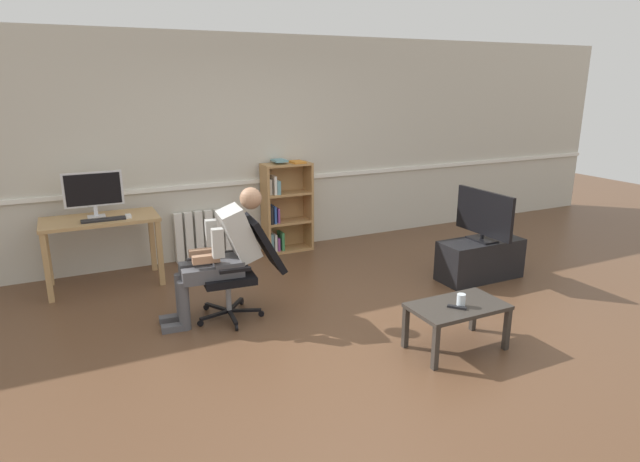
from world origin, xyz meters
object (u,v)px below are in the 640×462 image
Objects in this scene: person_seated at (223,252)px; imac_monitor at (93,191)px; computer_mouse at (128,216)px; coffee_table at (457,311)px; bookshelf at (284,208)px; tv_screen at (484,215)px; tv_stand at (480,259)px; drinking_glass at (461,300)px; computer_desk at (101,229)px; spare_remote at (457,307)px; keyboard at (103,220)px; radiator at (204,235)px; office_chair at (244,263)px.

imac_monitor is at bearing -142.35° from person_seated.
coffee_table is at bearing -50.50° from computer_mouse.
tv_screen is (1.58, -1.92, 0.17)m from bookshelf.
tv_stand is 9.18× the size of drinking_glass.
computer_desk is 0.98× the size of bookshelf.
computer_desk is 3.75m from spare_remote.
coffee_table is at bearing -85.06° from bookshelf.
bookshelf is at bearing 147.13° from person_seated.
keyboard reaches higher than drinking_glass.
tv_screen is 1.80m from coffee_table.
computer_mouse reaches higher than coffee_table.
coffee_table is at bearing 130.64° from tv_screen.
computer_desk is 1.49× the size of coffee_table.
coffee_table is 0.10m from spare_remote.
computer_mouse is 0.12× the size of tv_screen.
coffee_table is at bearing -175.11° from spare_remote.
coffee_table is at bearing -67.87° from radiator.
bookshelf reaches higher than tv_stand.
office_chair is (0.85, -1.28, -0.25)m from computer_mouse.
office_chair is (-0.06, -1.79, 0.21)m from radiator.
tv_screen is 1.86m from spare_remote.
coffee_table is (1.36, -1.39, -0.18)m from office_chair.
bookshelf is 11.38× the size of drinking_glass.
computer_desk is at bearing 131.60° from coffee_table.
person_seated reaches higher than drinking_glass.
imac_monitor is at bearing 64.96° from tv_screen.
drinking_glass is (2.50, -2.91, -0.59)m from imac_monitor.
bookshelf is 2.02m from office_chair.
imac_monitor is at bearing -165.53° from radiator.
office_chair is at bearing 133.47° from drinking_glass.
keyboard is 1.35m from radiator.
imac_monitor is 0.48× the size of person_seated.
tv_stand is at bearing 89.69° from office_chair.
drinking_glass is (-1.31, -1.20, 0.22)m from tv_stand.
computer_mouse is (0.30, -0.20, -0.26)m from imac_monitor.
office_chair is (-1.09, -1.70, -0.05)m from bookshelf.
imac_monitor reaches higher than keyboard.
coffee_table is at bearing 48.77° from office_chair.
office_chair is at bearing -122.70° from bookshelf.
tv_stand is (2.61, -2.02, -0.09)m from radiator.
bookshelf is 0.97× the size of person_seated.
radiator is 3.30m from tv_stand.
tv_screen is (3.82, -1.70, -0.30)m from imac_monitor.
spare_remote is (2.15, -2.73, -0.37)m from computer_mouse.
keyboard is 4.34× the size of computer_mouse.
radiator is at bearing -177.41° from office_chair.
imac_monitor is 0.62× the size of office_chair.
keyboard is 0.53× the size of tv_screen.
computer_desk reaches higher than radiator.
keyboard is 2.24m from bookshelf.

